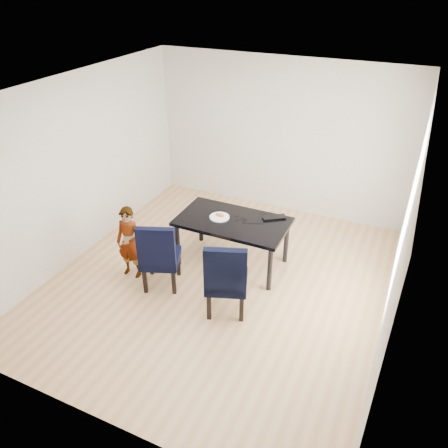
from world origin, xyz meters
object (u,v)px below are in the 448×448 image
at_px(child, 129,243).
at_px(plate, 219,217).
at_px(dining_table, 232,242).
at_px(chair_right, 227,275).
at_px(chair_left, 160,253).
at_px(laptop, 273,216).

xyz_separation_m(child, plate, (1.00, 0.86, 0.21)).
bearing_deg(plate, child, -139.59).
distance_m(dining_table, plate, 0.44).
distance_m(chair_right, child, 1.56).
bearing_deg(chair_left, chair_right, -26.67).
height_order(chair_right, plate, chair_right).
relative_size(chair_right, plate, 3.71).
height_order(dining_table, chair_right, chair_right).
bearing_deg(laptop, chair_left, 10.16).
xyz_separation_m(plate, laptop, (0.70, 0.36, 0.01)).
distance_m(chair_left, child, 0.51).
bearing_deg(child, chair_right, -7.28).
height_order(dining_table, chair_left, chair_left).
height_order(chair_left, laptop, chair_left).
height_order(chair_left, child, child).
distance_m(chair_left, chair_right, 1.05).
relative_size(chair_left, laptop, 3.06).
bearing_deg(dining_table, child, -144.47).
xyz_separation_m(chair_left, plate, (0.49, 0.86, 0.23)).
xyz_separation_m(chair_left, chair_right, (1.04, -0.10, 0.02)).
relative_size(dining_table, laptop, 4.67).
distance_m(chair_right, laptop, 1.35).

